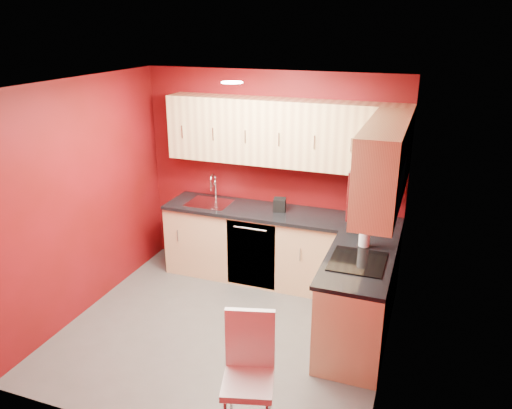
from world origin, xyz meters
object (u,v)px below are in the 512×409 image
Objects in this scene: paper_towel at (365,235)px; dining_chair at (248,377)px; sink at (210,200)px; microwave at (377,187)px; coffee_maker at (358,208)px; napkin_holder at (280,205)px.

paper_towel reaches higher than dining_chair.
dining_chair is at bearing -59.27° from sink.
coffee_maker is at bearing 105.41° from microwave.
sink is 2.07× the size of paper_towel.
dining_chair is (-0.41, -2.37, -0.58)m from coffee_maker.
paper_towel is 1.89m from dining_chair.
sink is 3.44× the size of napkin_holder.
sink is 0.90m from napkin_holder.
paper_towel is (1.09, -0.67, 0.05)m from napkin_holder.
paper_towel is at bearing 55.96° from dining_chair.
napkin_holder is 0.60× the size of paper_towel.
dining_chair is (1.40, -2.36, -0.47)m from sink.
dining_chair is at bearing -117.17° from microwave.
microwave is 1.72m from napkin_holder.
microwave is at bearing -40.64° from napkin_holder.
microwave is 1.46× the size of sink.
paper_towel is (1.98, -0.64, 0.09)m from sink.
paper_towel is at bearing 107.34° from microwave.
sink is at bearing -176.60° from coffee_maker.
sink is 2.08m from paper_towel.
microwave is 5.03× the size of napkin_holder.
napkin_holder is (-0.92, 0.01, -0.08)m from coffee_maker.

